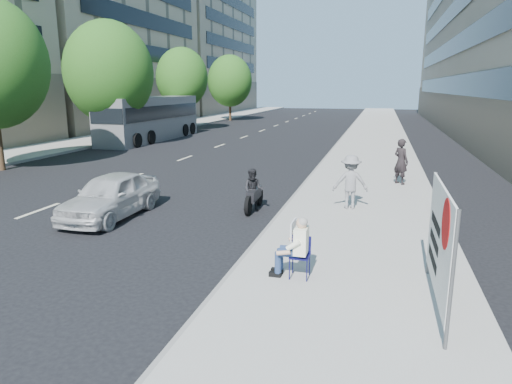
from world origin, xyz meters
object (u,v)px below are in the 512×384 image
(white_sedan_mid, at_px, (139,134))
(motorcycle, at_px, (254,192))
(jogger, at_px, (350,182))
(bus, at_px, (151,119))
(seated_protester, at_px, (295,244))
(pedestrian_woman, at_px, (401,161))
(white_sedan_near, at_px, (111,195))
(protest_banner, at_px, (440,240))

(white_sedan_mid, relative_size, motorcycle, 2.16)
(jogger, distance_m, white_sedan_mid, 21.84)
(white_sedan_mid, bearing_deg, motorcycle, 132.29)
(bus, bearing_deg, motorcycle, -53.34)
(seated_protester, height_order, motorcycle, seated_protester)
(seated_protester, distance_m, jogger, 5.97)
(white_sedan_mid, bearing_deg, pedestrian_woman, 152.10)
(pedestrian_woman, xyz_separation_m, white_sedan_near, (-8.98, -7.00, -0.38))
(bus, bearing_deg, white_sedan_mid, -81.59)
(jogger, xyz_separation_m, pedestrian_woman, (1.72, 4.50, 0.05))
(jogger, bearing_deg, bus, -56.06)
(white_sedan_mid, xyz_separation_m, motorcycle, (12.91, -15.40, -0.09))
(pedestrian_woman, bearing_deg, bus, 7.24)
(white_sedan_near, relative_size, motorcycle, 2.02)
(seated_protester, bearing_deg, bus, 123.73)
(seated_protester, height_order, white_sedan_mid, seated_protester)
(pedestrian_woman, height_order, white_sedan_mid, pedestrian_woman)
(protest_banner, bearing_deg, motorcycle, 130.41)
(jogger, relative_size, bus, 0.15)
(jogger, relative_size, motorcycle, 0.86)
(pedestrian_woman, bearing_deg, white_sedan_near, 80.92)
(jogger, bearing_deg, pedestrian_woman, -120.10)
(white_sedan_mid, bearing_deg, jogger, 139.53)
(motorcycle, relative_size, bus, 0.17)
(pedestrian_woman, bearing_deg, seated_protester, 119.76)
(protest_banner, distance_m, bus, 30.31)
(jogger, distance_m, bus, 24.04)
(jogger, height_order, white_sedan_near, jogger)
(jogger, height_order, pedestrian_woman, pedestrian_woman)
(protest_banner, xyz_separation_m, motorcycle, (-5.08, 5.97, -0.76))
(white_sedan_near, bearing_deg, protest_banner, -23.67)
(seated_protester, xyz_separation_m, white_sedan_mid, (-15.30, 20.75, -0.15))
(seated_protester, height_order, white_sedan_near, seated_protester)
(pedestrian_woman, bearing_deg, motorcycle, 89.36)
(jogger, distance_m, protest_banner, 6.84)
(pedestrian_woman, height_order, motorcycle, pedestrian_woman)
(jogger, bearing_deg, protest_banner, 97.62)
(pedestrian_woman, height_order, bus, bus)
(white_sedan_near, height_order, motorcycle, motorcycle)
(seated_protester, distance_m, motorcycle, 5.86)
(protest_banner, bearing_deg, white_sedan_near, 156.35)
(seated_protester, distance_m, protest_banner, 2.82)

